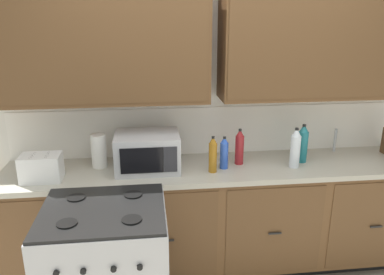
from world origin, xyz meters
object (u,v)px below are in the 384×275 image
(microwave, at_px, (147,152))
(bottle_clear, at_px, (295,148))
(paper_towel_roll, at_px, (99,151))
(stove_range, at_px, (108,274))
(toaster, at_px, (41,168))
(bottle_red, at_px, (239,147))
(bottle_teal, at_px, (303,144))
(bottle_blue, at_px, (224,153))
(bottle_amber, at_px, (213,155))

(microwave, bearing_deg, bottle_clear, -4.68)
(microwave, height_order, paper_towel_roll, microwave)
(stove_range, distance_m, paper_towel_roll, 0.93)
(toaster, bearing_deg, bottle_red, 5.59)
(bottle_clear, xyz_separation_m, bottle_red, (-0.41, 0.12, -0.01))
(toaster, xyz_separation_m, bottle_teal, (1.98, 0.13, 0.06))
(bottle_red, bearing_deg, bottle_blue, -151.37)
(bottle_blue, xyz_separation_m, bottle_teal, (0.65, 0.06, 0.03))
(toaster, distance_m, bottle_blue, 1.33)
(toaster, bearing_deg, bottle_clear, 0.81)
(stove_range, relative_size, bottle_clear, 3.02)
(bottle_red, bearing_deg, paper_towel_roll, 176.46)
(stove_range, relative_size, toaster, 3.39)
(bottle_teal, bearing_deg, microwave, -179.44)
(microwave, bearing_deg, paper_towel_roll, 165.99)
(toaster, height_order, bottle_amber, bottle_amber)
(bottle_amber, relative_size, bottle_teal, 0.90)
(microwave, xyz_separation_m, bottle_teal, (1.23, 0.01, 0.01))
(stove_range, bearing_deg, toaster, 132.63)
(toaster, distance_m, bottle_amber, 1.23)
(microwave, bearing_deg, toaster, -171.03)
(bottle_red, bearing_deg, bottle_teal, -1.49)
(bottle_blue, bearing_deg, microwave, 175.13)
(bottle_blue, height_order, bottle_teal, bottle_teal)
(microwave, bearing_deg, bottle_teal, 0.56)
(bottle_clear, bearing_deg, microwave, 175.32)
(stove_range, bearing_deg, microwave, 65.96)
(paper_towel_roll, bearing_deg, bottle_blue, -8.49)
(stove_range, height_order, toaster, toaster)
(toaster, xyz_separation_m, bottle_red, (1.47, 0.14, 0.04))
(bottle_clear, relative_size, bottle_blue, 1.24)
(paper_towel_roll, height_order, bottle_amber, bottle_amber)
(bottle_blue, relative_size, bottle_red, 0.89)
(microwave, distance_m, bottle_teal, 1.23)
(toaster, bearing_deg, stove_range, -47.37)
(toaster, height_order, bottle_blue, bottle_blue)
(bottle_amber, bearing_deg, stove_range, -145.96)
(stove_range, xyz_separation_m, toaster, (-0.47, 0.51, 0.55))
(paper_towel_roll, distance_m, bottle_red, 1.09)
(bottle_blue, xyz_separation_m, bottle_red, (0.14, 0.07, 0.02))
(paper_towel_roll, xyz_separation_m, bottle_amber, (0.85, -0.21, 0.01))
(stove_range, bearing_deg, bottle_amber, 34.04)
(microwave, relative_size, paper_towel_roll, 1.85)
(paper_towel_roll, height_order, bottle_clear, bottle_clear)
(toaster, relative_size, bottle_teal, 0.90)
(bottle_teal, bearing_deg, bottle_amber, -170.42)
(paper_towel_roll, height_order, bottle_red, bottle_red)
(toaster, bearing_deg, bottle_blue, 2.96)
(toaster, distance_m, bottle_teal, 1.98)
(bottle_red, bearing_deg, bottle_clear, -16.04)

